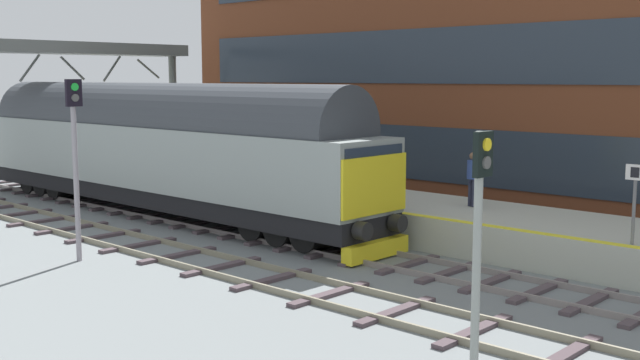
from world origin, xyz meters
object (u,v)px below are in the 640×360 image
at_px(signal_post_near, 479,227).
at_px(platform_number_sign, 635,191).
at_px(signal_post_mid, 75,150).
at_px(waiting_passenger, 473,174).
at_px(diesel_locomotive, 154,145).

xyz_separation_m(signal_post_near, platform_number_sign, (7.51, 0.44, -0.29)).
relative_size(signal_post_near, signal_post_mid, 0.84).
bearing_deg(waiting_passenger, diesel_locomotive, 45.92).
relative_size(signal_post_near, waiting_passenger, 2.47).
bearing_deg(platform_number_sign, signal_post_near, -176.65).
bearing_deg(signal_post_near, waiting_passenger, 32.35).
xyz_separation_m(signal_post_mid, platform_number_sign, (7.51, -11.78, -0.73)).
bearing_deg(platform_number_sign, waiting_passenger, 69.93).
bearing_deg(diesel_locomotive, platform_number_sign, -82.93).
height_order(diesel_locomotive, waiting_passenger, diesel_locomotive).
bearing_deg(signal_post_near, signal_post_mid, 90.00).
xyz_separation_m(platform_number_sign, waiting_passenger, (2.05, 5.62, -0.26)).
xyz_separation_m(signal_post_near, signal_post_mid, (0.00, 12.22, 0.43)).
relative_size(platform_number_sign, waiting_passenger, 1.14).
distance_m(platform_number_sign, waiting_passenger, 5.99).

